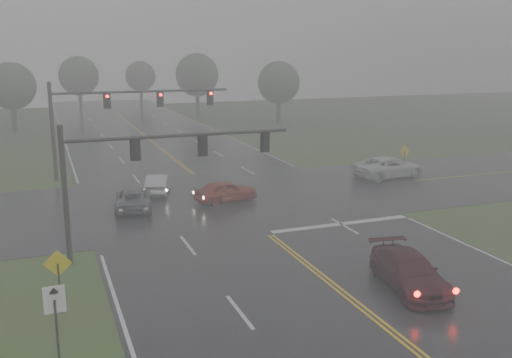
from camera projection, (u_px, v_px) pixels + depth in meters
name	position (u px, v px, depth m)	size (l,w,h in m)	color
main_road	(234.00, 207.00, 35.83)	(18.00, 160.00, 0.02)	black
cross_street	(225.00, 199.00, 37.65)	(120.00, 14.00, 0.02)	black
stop_bar	(341.00, 224.00, 32.28)	(8.50, 0.50, 0.01)	silver
sedan_maroon	(408.00, 288.00, 23.70)	(2.02, 4.96, 1.44)	#340910
sedan_red	(226.00, 202.00, 37.06)	(1.65, 4.11, 1.40)	maroon
sedan_silver	(158.00, 193.00, 39.26)	(1.42, 4.07, 1.34)	#ADB0B5
car_grey	(134.00, 209.00, 35.35)	(2.14, 4.64, 1.29)	#505257
pickup_white	(388.00, 177.00, 44.09)	(2.64, 5.72, 1.59)	silver
signal_gantry_near	(138.00, 163.00, 26.46)	(10.92, 0.28, 6.48)	black
signal_gantry_far	(110.00, 110.00, 43.30)	(13.69, 0.37, 7.37)	black
sign_diamond_west	(58.00, 271.00, 21.06)	(1.03, 0.24, 2.51)	black
sign_arrow_white	(56.00, 313.00, 17.01)	(0.64, 0.11, 2.87)	black
sign_diamond_east	(404.00, 155.00, 44.05)	(1.04, 0.15, 2.51)	black
tree_nw_a	(11.00, 86.00, 67.04)	(5.61, 5.61, 8.23)	#2D221D
tree_ne_a	(197.00, 75.00, 82.34)	(6.20, 6.20, 9.11)	#2D221D
tree_n_mid	(79.00, 76.00, 85.44)	(5.91, 5.91, 8.68)	#2D221D
tree_e_near	(279.00, 83.00, 74.75)	(5.56, 5.56, 8.17)	#2D221D
tree_n_far	(140.00, 76.00, 98.91)	(5.22, 5.22, 7.67)	#2D221D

